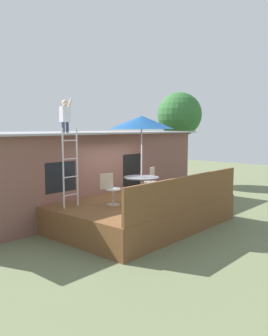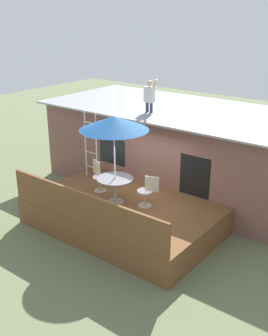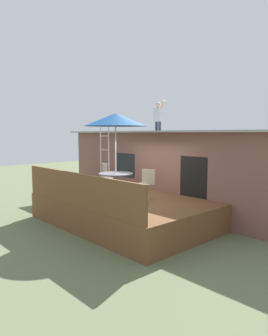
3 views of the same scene
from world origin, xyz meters
The scene contains 11 objects.
ground_plane centered at (0.00, 0.00, 0.00)m, with size 40.00×40.00×0.00m, color #66704C.
house centered at (0.00, 3.60, 1.42)m, with size 10.50×4.50×2.84m.
deck centered at (0.00, 0.00, 0.40)m, with size 5.35×3.44×0.80m, color brown.
deck_railing centered at (0.00, -1.67, 1.25)m, with size 5.25×0.08×0.90m, color brown.
patio_table centered at (-0.21, -0.16, 1.39)m, with size 1.04×1.04×0.74m.
patio_umbrella centered at (-0.21, -0.16, 3.15)m, with size 1.90×1.90×2.54m.
step_ladder centered at (-2.06, 0.84, 1.90)m, with size 0.52×0.04×2.20m.
person_figure centered at (-0.93, 2.47, 3.45)m, with size 0.47×0.20×1.11m.
patio_chair_left centered at (-1.15, 0.19, 1.26)m, with size 0.60×0.44×0.92m.
patio_chair_right centered at (0.68, 0.19, 1.26)m, with size 0.60×0.44×0.92m.
backyard_tree centered at (7.38, 3.68, 3.61)m, with size 2.31×2.31×4.82m.
Camera 1 is at (-8.14, -6.87, 3.01)m, focal length 37.90 mm.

